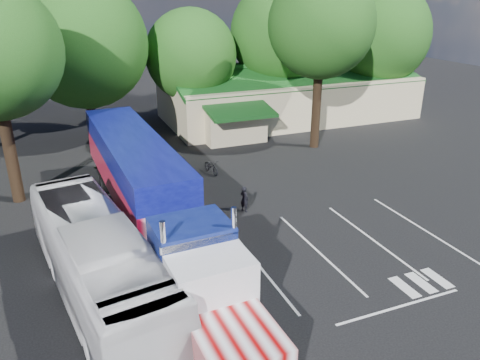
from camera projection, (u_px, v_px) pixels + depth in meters
name	position (u px, v px, depth m)	size (l,w,h in m)	color
ground	(215.00, 212.00, 26.88)	(120.00, 120.00, 0.00)	black
event_hall	(287.00, 96.00, 46.13)	(24.20, 14.12, 5.55)	#C5B393
tree_row_c	(83.00, 44.00, 36.03)	(10.00, 10.00, 13.05)	black
tree_row_d	(191.00, 55.00, 40.82)	(8.00, 8.00, 10.60)	black
tree_row_e	(281.00, 34.00, 43.83)	(9.60, 9.60, 12.90)	black
tree_row_f	(377.00, 34.00, 46.39)	(10.40, 10.40, 13.00)	black
tree_near_right	(321.00, 25.00, 34.63)	(8.00, 8.00, 13.50)	black
semi_truck	(148.00, 189.00, 23.09)	(4.10, 22.99, 4.80)	black
woman	(244.00, 199.00, 26.74)	(0.56, 0.37, 1.53)	black
bicycle	(211.00, 166.00, 32.47)	(0.66, 1.89, 0.99)	black
tour_bus	(98.00, 262.00, 18.63)	(2.99, 12.80, 3.56)	silver
silver_sedan	(242.00, 127.00, 41.25)	(1.36, 3.90, 1.28)	#9D9FA4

